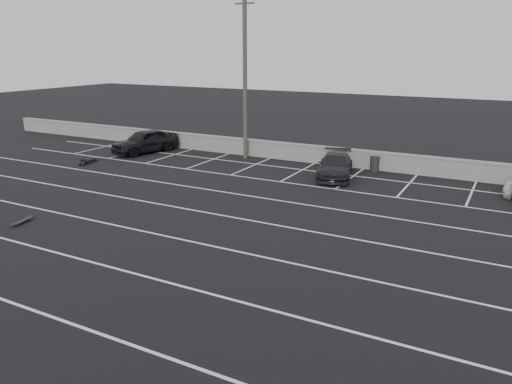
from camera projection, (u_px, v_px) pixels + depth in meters
The scene contains 9 objects.
ground at pixel (153, 233), 18.73m from camera, with size 120.00×120.00×0.00m, color black.
seawall at pixel (301, 152), 30.43m from camera, with size 50.00×0.45×1.06m.
stall_lines at pixel (215, 202), 22.50m from camera, with size 36.00×20.05×0.01m.
car_left at pixel (145, 141), 32.89m from camera, with size 1.82×4.52×1.54m, color black.
car_right at pixel (335, 166), 26.71m from camera, with size 1.74×4.28×1.24m, color black.
utility_pole at pixel (245, 77), 30.07m from camera, with size 1.31×0.26×9.82m.
trash_bin at pixel (375, 164), 28.00m from camera, with size 0.59×0.59×0.85m.
person at pixel (90, 159), 30.24m from camera, with size 1.33×2.25×0.42m, color black, non-canonical shape.
skateboard at pixel (22, 221), 19.78m from camera, with size 0.41×0.92×0.11m.
Camera 1 is at (11.69, -13.65, 6.74)m, focal length 35.00 mm.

